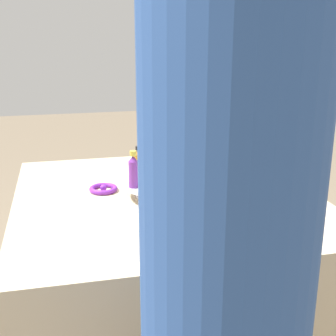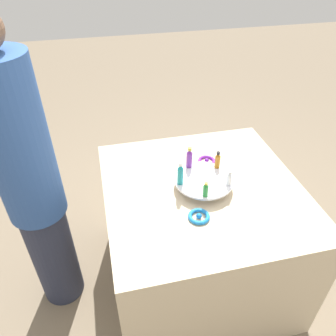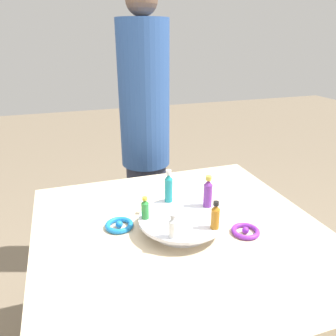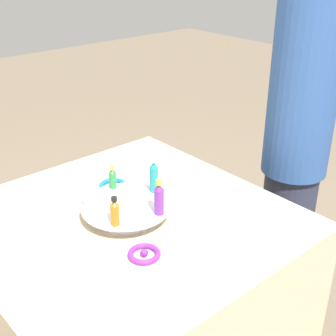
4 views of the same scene
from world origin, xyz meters
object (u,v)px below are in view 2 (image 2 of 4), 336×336
Objects in this scene: bottle_green at (206,190)px; bottle_clear at (229,179)px; bottle_purple at (189,158)px; display_stand at (203,182)px; person_figure at (32,189)px; ribbon_bow_purple at (207,161)px; bottle_teal at (180,174)px; bottle_amber at (218,160)px; ribbon_bow_blue at (199,216)px.

bottle_green and bottle_clear have the same top height.
bottle_purple reaches higher than bottle_green.
bottle_green reaches higher than display_stand.
ribbon_bow_purple is at bearing 13.30° from person_figure.
person_figure is at bearing 82.49° from bottle_teal.
display_stand reaches higher than ribbon_bow_purple.
bottle_teal reaches higher than bottle_green.
bottle_teal is at bearing 92.73° from display_stand.
bottle_amber is at bearing -69.27° from bottle_teal.
ribbon_bow_blue is 0.85m from person_figure.
person_figure reaches higher than bottle_purple.
bottle_clear is (-0.07, -0.11, 0.06)m from display_stand.
bottle_teal reaches higher than ribbon_bow_blue.
bottle_purple reaches higher than bottle_clear.
bottle_teal is 0.26m from bottle_clear.
person_figure is at bearing 68.56° from ribbon_bow_blue.
ribbon_bow_blue is 0.06× the size of person_figure.
bottle_teal is 1.60× the size of bottle_clear.
bottle_amber is 0.95× the size of ribbon_bow_blue.
bottle_clear is at bearing -105.27° from bottle_teal.
bottle_green is 0.25m from bottle_amber.
ribbon_bow_blue reaches higher than ribbon_bow_purple.
ribbon_bow_blue is (-0.34, 0.05, -0.11)m from bottle_purple.
bottle_green is (-0.13, 0.04, 0.06)m from display_stand.
display_stand is 0.15m from bottle_clear.
bottle_teal is 0.34m from ribbon_bow_purple.
person_figure is (0.31, 0.79, 0.07)m from ribbon_bow_blue.
person_figure is at bearing 92.24° from bottle_purple.
display_stand is at bearing -87.27° from bottle_teal.
display_stand is 0.15m from bottle_green.
ribbon_bow_purple is (0.09, -0.14, -0.11)m from bottle_purple.
bottle_green reaches higher than ribbon_bow_blue.
person_figure is (-0.13, 0.97, 0.07)m from ribbon_bow_purple.
person_figure reaches higher than bottle_amber.
bottle_teal is 0.25m from bottle_amber.
ribbon_bow_purple is at bearing -20.25° from bottle_green.
ribbon_bow_purple is at bearing 4.91° from bottle_amber.
bottle_green is (-0.25, -0.01, -0.02)m from bottle_purple.
bottle_amber is at bearing -33.17° from ribbon_bow_blue.
person_figure is (0.09, 0.88, 0.05)m from display_stand.
ribbon_bow_blue is at bearing 125.24° from bottle_clear.
bottle_teal is (-0.01, 0.13, 0.08)m from display_stand.
bottle_purple reaches higher than display_stand.
bottle_clear is at bearing -123.27° from display_stand.
bottle_purple is 0.25m from bottle_green.
person_figure is (0.17, 0.99, -0.01)m from bottle_clear.
person_figure reaches higher than bottle_green.
ribbon_bow_blue is at bearing 156.93° from ribbon_bow_purple.
display_stand is 0.16m from bottle_teal.
person_figure reaches higher than ribbon_bow_purple.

